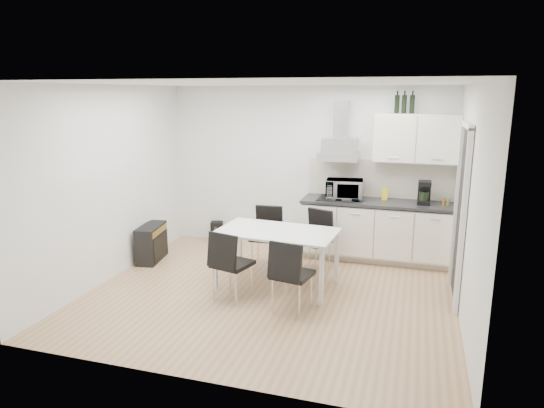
# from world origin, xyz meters

# --- Properties ---
(ground) EXTENTS (4.50, 4.50, 0.00)m
(ground) POSITION_xyz_m (0.00, 0.00, 0.00)
(ground) COLOR tan
(ground) RESTS_ON ground
(wall_back) EXTENTS (4.50, 0.10, 2.60)m
(wall_back) POSITION_xyz_m (0.00, 2.00, 1.30)
(wall_back) COLOR white
(wall_back) RESTS_ON ground
(wall_front) EXTENTS (4.50, 0.10, 2.60)m
(wall_front) POSITION_xyz_m (0.00, -2.00, 1.30)
(wall_front) COLOR white
(wall_front) RESTS_ON ground
(wall_left) EXTENTS (0.10, 4.00, 2.60)m
(wall_left) POSITION_xyz_m (-2.25, 0.00, 1.30)
(wall_left) COLOR white
(wall_left) RESTS_ON ground
(wall_right) EXTENTS (0.10, 4.00, 2.60)m
(wall_right) POSITION_xyz_m (2.25, 0.00, 1.30)
(wall_right) COLOR white
(wall_right) RESTS_ON ground
(ceiling) EXTENTS (4.50, 4.50, 0.00)m
(ceiling) POSITION_xyz_m (0.00, 0.00, 2.60)
(ceiling) COLOR white
(ceiling) RESTS_ON wall_back
(doorway) EXTENTS (0.08, 1.04, 2.10)m
(doorway) POSITION_xyz_m (2.21, 0.55, 1.05)
(doorway) COLOR white
(doorway) RESTS_ON ground
(kitchenette) EXTENTS (2.22, 0.64, 2.52)m
(kitchenette) POSITION_xyz_m (1.19, 1.73, 0.83)
(kitchenette) COLOR beige
(kitchenette) RESTS_ON ground
(dining_table) EXTENTS (1.58, 0.98, 0.75)m
(dining_table) POSITION_xyz_m (0.00, 0.31, 0.68)
(dining_table) COLOR white
(dining_table) RESTS_ON ground
(chair_far_left) EXTENTS (0.47, 0.53, 0.88)m
(chair_far_left) POSITION_xyz_m (-0.34, 0.93, 0.44)
(chair_far_left) COLOR black
(chair_far_left) RESTS_ON ground
(chair_far_right) EXTENTS (0.60, 0.63, 0.88)m
(chair_far_right) POSITION_xyz_m (0.34, 0.94, 0.44)
(chair_far_right) COLOR black
(chair_far_right) RESTS_ON ground
(chair_near_left) EXTENTS (0.55, 0.60, 0.88)m
(chair_near_left) POSITION_xyz_m (-0.40, -0.26, 0.44)
(chair_near_left) COLOR black
(chair_near_left) RESTS_ON ground
(chair_near_right) EXTENTS (0.52, 0.57, 0.88)m
(chair_near_right) POSITION_xyz_m (0.39, -0.39, 0.44)
(chair_near_right) COLOR black
(chair_near_right) RESTS_ON ground
(guitar_amp) EXTENTS (0.38, 0.69, 0.55)m
(guitar_amp) POSITION_xyz_m (-2.09, 0.70, 0.27)
(guitar_amp) COLOR black
(guitar_amp) RESTS_ON ground
(floor_speaker) EXTENTS (0.25, 0.23, 0.34)m
(floor_speaker) POSITION_xyz_m (-1.54, 1.90, 0.17)
(floor_speaker) COLOR black
(floor_speaker) RESTS_ON ground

